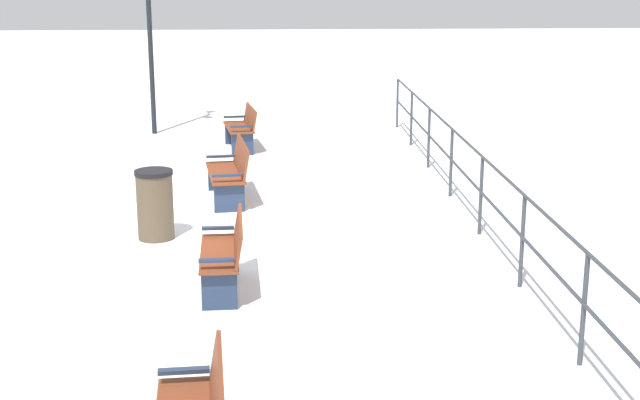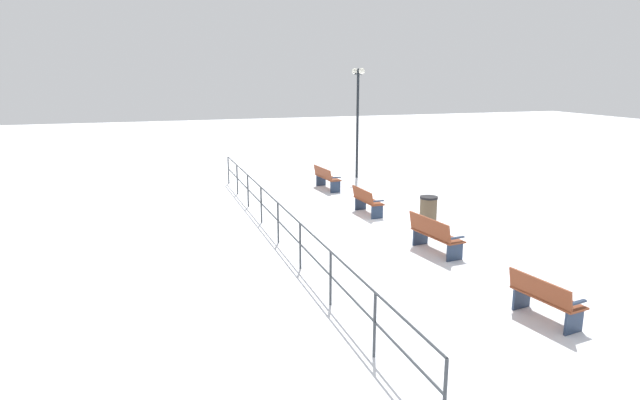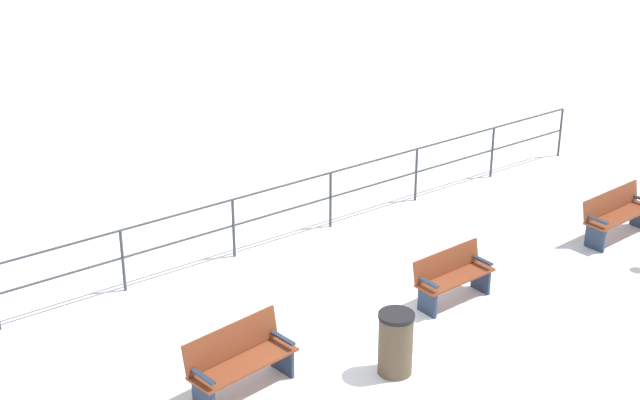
% 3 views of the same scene
% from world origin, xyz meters
% --- Properties ---
extents(ground_plane, '(80.00, 80.00, 0.00)m').
position_xyz_m(ground_plane, '(0.00, 0.00, 0.00)').
color(ground_plane, white).
rests_on(ground_plane, ground).
extents(bench_nearest, '(0.74, 1.44, 0.86)m').
position_xyz_m(bench_nearest, '(-0.08, -6.13, 0.45)').
color(bench_nearest, brown).
rests_on(bench_nearest, ground).
extents(bench_second, '(0.78, 1.66, 0.94)m').
position_xyz_m(bench_second, '(-0.02, -2.05, 0.48)').
color(bench_second, brown).
rests_on(bench_second, ground).
extents(bench_third, '(0.55, 1.45, 0.85)m').
position_xyz_m(bench_third, '(-0.13, 2.04, 0.45)').
color(bench_third, brown).
rests_on(bench_third, ground).
extents(bench_fourth, '(0.62, 1.66, 0.87)m').
position_xyz_m(bench_fourth, '(-0.12, 6.12, 0.47)').
color(bench_fourth, brown).
rests_on(bench_fourth, ground).
extents(lamppost_middle, '(0.25, 1.02, 4.64)m').
position_xyz_m(lamppost_middle, '(1.93, 8.01, 3.18)').
color(lamppost_middle, black).
rests_on(lamppost_middle, ground).
extents(waterfront_railing, '(0.05, 17.02, 1.12)m').
position_xyz_m(waterfront_railing, '(-3.56, 0.00, 0.76)').
color(waterfront_railing, '#383D42').
rests_on(waterfront_railing, ground).
extents(trash_bin, '(0.52, 0.52, 0.96)m').
position_xyz_m(trash_bin, '(0.92, -0.04, 0.48)').
color(trash_bin, brown).
rests_on(trash_bin, ground).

